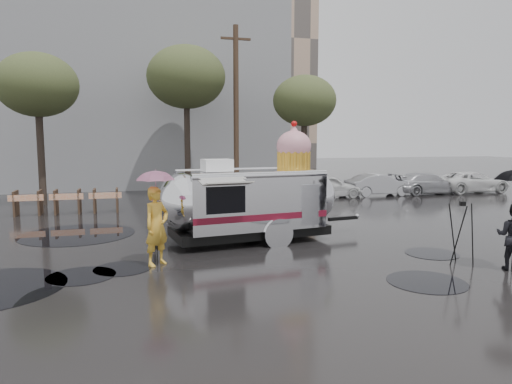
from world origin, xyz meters
name	(u,v)px	position (x,y,z in m)	size (l,w,h in m)	color
ground	(265,270)	(0.00, 0.00, 0.00)	(120.00, 120.00, 0.00)	black
puddles	(108,256)	(-3.63, 2.27, 0.01)	(12.85, 9.91, 0.01)	black
grey_building	(114,90)	(-4.00, 24.00, 6.50)	(22.00, 12.00, 13.00)	slate
utility_pole	(236,110)	(2.50, 14.00, 4.62)	(1.60, 0.28, 9.00)	#473323
tree_left	(37,86)	(-7.00, 13.00, 5.48)	(3.64, 3.64, 6.95)	#382D26
tree_mid	(186,78)	(0.00, 15.00, 6.34)	(4.20, 4.20, 8.03)	#382D26
tree_right	(305,101)	(6.00, 13.00, 5.06)	(3.36, 3.36, 6.42)	#382D26
barricade_row	(68,201)	(-5.55, 9.96, 0.52)	(4.30, 0.80, 1.00)	#473323
parked_cars	(408,182)	(11.78, 12.00, 0.72)	(13.20, 1.90, 1.50)	silver
airstream_trailer	(252,198)	(0.52, 3.12, 1.30)	(6.82, 3.13, 3.69)	silver
person_left	(157,226)	(-2.41, 1.09, 0.96)	(0.69, 0.46, 1.92)	yellow
umbrella_pink	(156,186)	(-2.41, 1.09, 1.95)	(1.17, 1.17, 2.35)	#CD80A8
tripod	(461,227)	(4.78, -0.78, 0.93)	(0.64, 0.60, 1.56)	black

